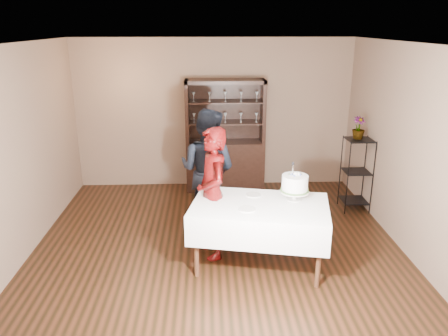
{
  "coord_description": "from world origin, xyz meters",
  "views": [
    {
      "loc": [
        -0.13,
        -5.37,
        2.92
      ],
      "look_at": [
        0.09,
        0.1,
        1.1
      ],
      "focal_mm": 35.0,
      "sensor_mm": 36.0,
      "label": 1
    }
  ],
  "objects": [
    {
      "name": "cake_table",
      "position": [
        0.51,
        -0.49,
        0.63
      ],
      "size": [
        1.82,
        1.32,
        0.83
      ],
      "rotation": [
        0.0,
        0.0,
        -0.2
      ],
      "color": "white",
      "rests_on": "floor"
    },
    {
      "name": "ceiling",
      "position": [
        0.0,
        0.0,
        2.7
      ],
      "size": [
        5.0,
        5.0,
        0.0
      ],
      "primitive_type": "plane",
      "rotation": [
        3.14,
        0.0,
        0.0
      ],
      "color": "white",
      "rests_on": "back_wall"
    },
    {
      "name": "back_wall",
      "position": [
        0.0,
        2.5,
        1.35
      ],
      "size": [
        5.0,
        0.02,
        2.7
      ],
      "primitive_type": "cube",
      "color": "#765C4B",
      "rests_on": "floor"
    },
    {
      "name": "cake",
      "position": [
        0.95,
        -0.35,
        1.03
      ],
      "size": [
        0.36,
        0.36,
        0.5
      ],
      "rotation": [
        0.0,
        0.0,
        0.03
      ],
      "color": "beige",
      "rests_on": "cake_table"
    },
    {
      "name": "woman",
      "position": [
        -0.06,
        -0.2,
        0.86
      ],
      "size": [
        0.57,
        0.72,
        1.73
      ],
      "primitive_type": "imported",
      "rotation": [
        0.0,
        0.0,
        -1.29
      ],
      "color": "#360405",
      "rests_on": "floor"
    },
    {
      "name": "china_hutch",
      "position": [
        0.2,
        2.25,
        0.66
      ],
      "size": [
        1.4,
        0.48,
        2.0
      ],
      "color": "black",
      "rests_on": "floor"
    },
    {
      "name": "wall_left",
      "position": [
        -2.5,
        0.0,
        1.35
      ],
      "size": [
        0.02,
        5.0,
        2.7
      ],
      "primitive_type": "cube",
      "color": "#765C4B",
      "rests_on": "floor"
    },
    {
      "name": "plate_far",
      "position": [
        0.46,
        -0.2,
        0.84
      ],
      "size": [
        0.25,
        0.25,
        0.01
      ],
      "primitive_type": "cylinder",
      "rotation": [
        0.0,
        0.0,
        0.35
      ],
      "color": "beige",
      "rests_on": "cake_table"
    },
    {
      "name": "plant_etagere",
      "position": [
        2.28,
        1.2,
        0.65
      ],
      "size": [
        0.42,
        0.42,
        1.2
      ],
      "color": "black",
      "rests_on": "floor"
    },
    {
      "name": "potted_plant",
      "position": [
        2.25,
        1.23,
        1.37
      ],
      "size": [
        0.24,
        0.24,
        0.36
      ],
      "primitive_type": "imported",
      "rotation": [
        0.0,
        0.0,
        0.23
      ],
      "color": "#497236",
      "rests_on": "plant_etagere"
    },
    {
      "name": "wall_right",
      "position": [
        2.5,
        0.0,
        1.35
      ],
      "size": [
        0.02,
        5.0,
        2.7
      ],
      "primitive_type": "cube",
      "color": "#765C4B",
      "rests_on": "floor"
    },
    {
      "name": "man",
      "position": [
        -0.12,
        0.64,
        0.9
      ],
      "size": [
        1.09,
        1.0,
        1.8
      ],
      "primitive_type": "imported",
      "rotation": [
        0.0,
        0.0,
        2.68
      ],
      "color": "black",
      "rests_on": "floor"
    },
    {
      "name": "plate_near",
      "position": [
        0.34,
        -0.64,
        0.84
      ],
      "size": [
        0.26,
        0.26,
        0.01
      ],
      "primitive_type": "cylinder",
      "rotation": [
        0.0,
        0.0,
        0.3
      ],
      "color": "beige",
      "rests_on": "cake_table"
    },
    {
      "name": "floor",
      "position": [
        0.0,
        0.0,
        0.0
      ],
      "size": [
        5.0,
        5.0,
        0.0
      ],
      "primitive_type": "plane",
      "color": "black",
      "rests_on": "ground"
    }
  ]
}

